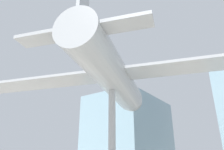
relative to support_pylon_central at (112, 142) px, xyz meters
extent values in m
cube|color=#7593A3|center=(-8.30, 15.69, 2.13)|extent=(8.21, 11.65, 10.63)
cube|color=slate|center=(-8.30, 15.69, 7.74)|extent=(0.36, 11.07, 0.60)
cylinder|color=#999EA3|center=(0.00, 0.00, 0.00)|extent=(0.44, 0.44, 6.38)
cylinder|color=#93999E|center=(0.00, 0.00, 4.29)|extent=(5.91, 11.61, 2.20)
cube|color=#93999E|center=(0.00, 0.00, 4.29)|extent=(20.33, 8.88, 0.18)
cube|color=#93999E|center=(1.69, -4.79, 4.45)|extent=(6.62, 3.16, 0.18)
cube|color=#93999E|center=(1.69, -4.79, 5.69)|extent=(0.54, 1.10, 2.36)
cone|color=#93999E|center=(-2.09, 5.93, 4.29)|extent=(2.10, 1.60, 1.87)
sphere|color=black|center=(-2.32, 6.58, 4.29)|extent=(0.44, 0.44, 0.44)
camera|label=1|loc=(7.87, -10.90, -1.32)|focal=35.00mm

